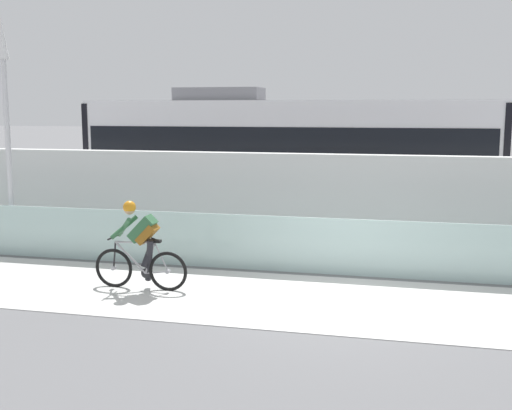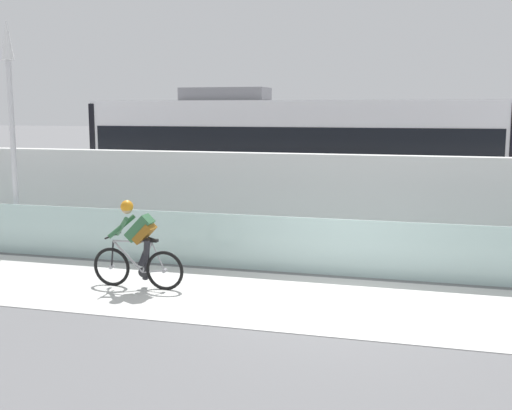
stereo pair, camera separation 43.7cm
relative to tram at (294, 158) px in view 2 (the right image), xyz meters
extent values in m
plane|color=slate|center=(2.18, -6.85, -1.89)|extent=(200.00, 200.00, 0.00)
cube|color=silver|center=(2.18, -6.85, -1.89)|extent=(32.00, 3.20, 0.01)
cube|color=silver|center=(2.18, -5.00, -1.33)|extent=(32.00, 0.05, 1.12)
cube|color=silver|center=(2.18, -3.20, -0.77)|extent=(32.00, 0.36, 2.24)
cube|color=#595654|center=(2.18, -0.72, -1.89)|extent=(32.00, 0.08, 0.01)
cube|color=#595654|center=(2.18, 0.72, -1.89)|extent=(32.00, 0.08, 0.01)
cube|color=silver|center=(0.02, 0.00, 0.01)|extent=(11.00, 2.50, 3.10)
cube|color=black|center=(0.02, 0.00, 0.36)|extent=(10.56, 2.54, 1.04)
cube|color=orange|center=(0.02, 0.00, -1.36)|extent=(10.78, 2.53, 0.28)
cube|color=slate|center=(-1.96, 0.00, 1.74)|extent=(2.40, 1.10, 0.36)
cube|color=#232326|center=(-3.50, 0.00, -1.53)|extent=(1.40, 1.88, 0.20)
cylinder|color=black|center=(-3.50, -0.72, -1.59)|extent=(0.60, 0.10, 0.60)
cylinder|color=black|center=(-3.50, 0.72, -1.59)|extent=(0.60, 0.10, 0.60)
cube|color=#232326|center=(3.54, 0.00, -1.53)|extent=(1.40, 1.88, 0.20)
cylinder|color=black|center=(3.54, -0.72, -1.59)|extent=(0.60, 0.10, 0.60)
cylinder|color=black|center=(3.54, 0.72, -1.59)|extent=(0.60, 0.10, 0.60)
cube|color=black|center=(-5.43, 0.00, 0.01)|extent=(0.16, 2.54, 2.94)
cube|color=black|center=(5.47, 0.00, 0.01)|extent=(0.16, 2.54, 2.94)
torus|color=black|center=(-1.94, -6.85, -1.53)|extent=(0.72, 0.06, 0.72)
cylinder|color=#99999E|center=(-1.94, -6.85, -1.53)|extent=(0.07, 0.10, 0.07)
torus|color=black|center=(-0.89, -6.85, -1.53)|extent=(0.72, 0.06, 0.72)
cylinder|color=#99999E|center=(-0.89, -6.85, -1.53)|extent=(0.07, 0.10, 0.07)
cylinder|color=#99999E|center=(-1.60, -6.85, -1.32)|extent=(0.60, 0.04, 0.58)
cylinder|color=#99999E|center=(-1.22, -6.85, -1.30)|extent=(0.22, 0.04, 0.59)
cylinder|color=#99999E|center=(-1.51, -6.85, -1.03)|extent=(0.76, 0.04, 0.07)
cylinder|color=#99999E|center=(-1.10, -6.85, -1.56)|extent=(0.43, 0.03, 0.09)
cylinder|color=#99999E|center=(-1.01, -6.85, -1.27)|extent=(0.27, 0.02, 0.53)
cylinder|color=black|center=(-1.91, -6.85, -1.29)|extent=(0.08, 0.03, 0.49)
cube|color=black|center=(-1.13, -6.85, -0.99)|extent=(0.24, 0.10, 0.05)
cylinder|color=black|center=(-1.89, -6.85, -0.94)|extent=(0.03, 0.58, 0.03)
cylinder|color=#262628|center=(-1.31, -6.85, -1.59)|extent=(0.18, 0.02, 0.18)
cube|color=#33663F|center=(-1.35, -6.85, -0.78)|extent=(0.50, 0.28, 0.51)
cube|color=#8C5919|center=(-1.26, -6.85, -0.87)|extent=(0.38, 0.30, 0.38)
sphere|color=tan|center=(-1.59, -6.85, -0.43)|extent=(0.20, 0.20, 0.20)
sphere|color=orange|center=(-1.59, -6.85, -0.40)|extent=(0.23, 0.23, 0.23)
cylinder|color=#33663F|center=(-1.71, -6.85, -0.77)|extent=(0.44, 0.41, 0.41)
cylinder|color=#33663F|center=(-1.71, -6.85, -0.77)|extent=(0.44, 0.41, 0.41)
cylinder|color=black|center=(-1.24, -6.85, -1.35)|extent=(0.29, 0.33, 0.80)
cylinder|color=black|center=(-1.24, -6.85, -1.21)|extent=(0.29, 0.33, 0.54)
cylinder|color=gray|center=(-5.46, -4.70, -1.79)|extent=(0.24, 0.24, 0.20)
cylinder|color=silver|center=(-5.46, -4.70, 0.31)|extent=(0.12, 0.12, 4.20)
cone|color=white|center=(-5.46, -4.70, 2.86)|extent=(0.28, 0.28, 0.90)
camera|label=1|loc=(3.21, -17.19, 1.33)|focal=44.61mm
camera|label=2|loc=(3.63, -17.08, 1.33)|focal=44.61mm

